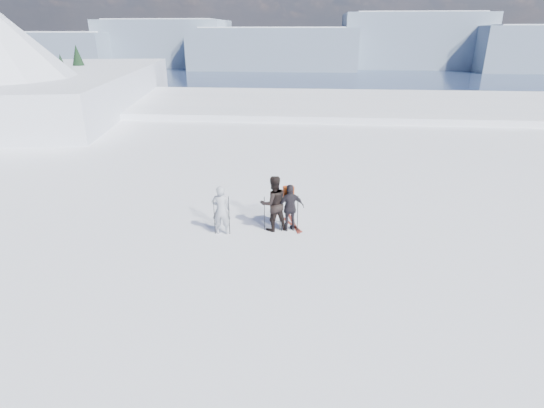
# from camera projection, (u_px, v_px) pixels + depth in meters

# --- Properties ---
(lake_basin) EXTENTS (820.00, 820.00, 71.62)m
(lake_basin) POSITION_uv_depth(u_px,v_px,m) (314.00, 174.00, 40.65)
(lake_basin) COLOR white
(lake_basin) RESTS_ON ground
(far_mountain_range) EXTENTS (770.00, 110.00, 53.00)m
(far_mountain_range) POSITION_uv_depth(u_px,v_px,m) (344.00, 44.00, 429.52)
(far_mountain_range) COLOR slate
(far_mountain_range) RESTS_ON ground
(near_ridge) EXTENTS (31.37, 35.68, 25.62)m
(near_ridge) POSITION_uv_depth(u_px,v_px,m) (41.00, 139.00, 41.17)
(near_ridge) COLOR white
(near_ridge) RESTS_ON ground
(skier_grey) EXTENTS (0.63, 0.42, 1.69)m
(skier_grey) POSITION_uv_depth(u_px,v_px,m) (221.00, 210.00, 13.94)
(skier_grey) COLOR #9DA1AB
(skier_grey) RESTS_ON ground
(skier_dark) EXTENTS (1.15, 1.04, 1.92)m
(skier_dark) POSITION_uv_depth(u_px,v_px,m) (274.00, 203.00, 14.18)
(skier_dark) COLOR black
(skier_dark) RESTS_ON ground
(skier_pack) EXTENTS (1.04, 0.68, 1.64)m
(skier_pack) POSITION_uv_depth(u_px,v_px,m) (290.00, 208.00, 14.19)
(skier_pack) COLOR black
(skier_pack) RESTS_ON ground
(backpack) EXTENTS (0.39, 0.30, 0.47)m
(backpack) POSITION_uv_depth(u_px,v_px,m) (289.00, 176.00, 14.02)
(backpack) COLOR #CC4413
(backpack) RESTS_ON skier_pack
(ski_poles) EXTENTS (2.76, 0.50, 1.36)m
(ski_poles) POSITION_uv_depth(u_px,v_px,m) (262.00, 214.00, 14.13)
(ski_poles) COLOR black
(ski_poles) RESTS_ON ground
(skis_loose) EXTENTS (0.97, 1.66, 0.03)m
(skis_loose) POSITION_uv_depth(u_px,v_px,m) (291.00, 223.00, 15.00)
(skis_loose) COLOR black
(skis_loose) RESTS_ON ground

